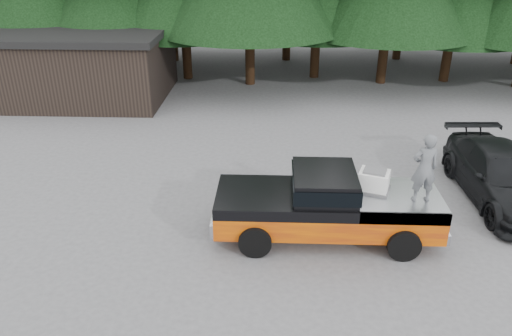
{
  "coord_description": "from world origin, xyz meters",
  "views": [
    {
      "loc": [
        0.35,
        -11.45,
        7.52
      ],
      "look_at": [
        -0.11,
        0.0,
        1.99
      ],
      "focal_mm": 35.0,
      "sensor_mm": 36.0,
      "label": 1
    }
  ],
  "objects_px": {
    "utility_building": "(81,63)",
    "air_compressor": "(374,181)",
    "pickup_truck": "(326,214)",
    "parked_car": "(502,176)",
    "man_on_bed": "(425,168)"
  },
  "relations": [
    {
      "from": "parked_car",
      "to": "utility_building",
      "type": "xyz_separation_m",
      "value": [
        -16.24,
        9.75,
        0.88
      ]
    },
    {
      "from": "man_on_bed",
      "to": "utility_building",
      "type": "xyz_separation_m",
      "value": [
        -13.04,
        12.31,
        -0.56
      ]
    },
    {
      "from": "air_compressor",
      "to": "parked_car",
      "type": "relative_size",
      "value": 0.14
    },
    {
      "from": "parked_car",
      "to": "utility_building",
      "type": "distance_m",
      "value": 18.96
    },
    {
      "from": "air_compressor",
      "to": "man_on_bed",
      "type": "height_order",
      "value": "man_on_bed"
    },
    {
      "from": "man_on_bed",
      "to": "parked_car",
      "type": "bearing_deg",
      "value": -147.95
    },
    {
      "from": "utility_building",
      "to": "parked_car",
      "type": "bearing_deg",
      "value": -30.97
    },
    {
      "from": "pickup_truck",
      "to": "air_compressor",
      "type": "xyz_separation_m",
      "value": [
        1.19,
        0.17,
        0.92
      ]
    },
    {
      "from": "pickup_truck",
      "to": "parked_car",
      "type": "relative_size",
      "value": 1.11
    },
    {
      "from": "parked_car",
      "to": "air_compressor",
      "type": "bearing_deg",
      "value": -156.76
    },
    {
      "from": "utility_building",
      "to": "air_compressor",
      "type": "bearing_deg",
      "value": -44.7
    },
    {
      "from": "pickup_truck",
      "to": "utility_building",
      "type": "distance_m",
      "value": 16.15
    },
    {
      "from": "pickup_truck",
      "to": "air_compressor",
      "type": "distance_m",
      "value": 1.52
    },
    {
      "from": "air_compressor",
      "to": "utility_building",
      "type": "xyz_separation_m",
      "value": [
        -11.95,
        11.83,
        0.08
      ]
    },
    {
      "from": "air_compressor",
      "to": "parked_car",
      "type": "height_order",
      "value": "air_compressor"
    }
  ]
}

